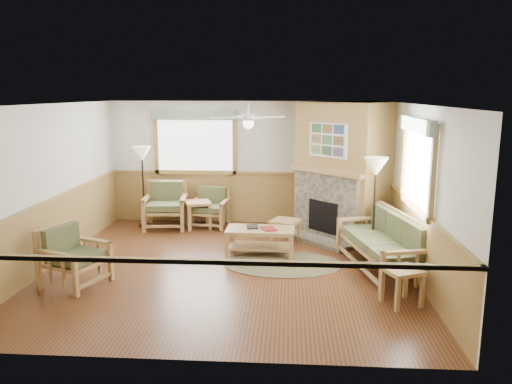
# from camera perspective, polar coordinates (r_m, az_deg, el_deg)

# --- Properties ---
(floor) EXTENTS (6.00, 6.00, 0.01)m
(floor) POSITION_cam_1_polar(r_m,az_deg,el_deg) (8.50, -3.04, -8.55)
(floor) COLOR #572F18
(floor) RESTS_ON ground
(ceiling) EXTENTS (6.00, 6.00, 0.01)m
(ceiling) POSITION_cam_1_polar(r_m,az_deg,el_deg) (8.00, -3.25, 9.99)
(ceiling) COLOR white
(ceiling) RESTS_ON floor
(wall_back) EXTENTS (6.00, 0.02, 2.70)m
(wall_back) POSITION_cam_1_polar(r_m,az_deg,el_deg) (11.09, -1.27, 3.37)
(wall_back) COLOR white
(wall_back) RESTS_ON floor
(wall_front) EXTENTS (6.00, 0.02, 2.70)m
(wall_front) POSITION_cam_1_polar(r_m,az_deg,el_deg) (5.26, -7.10, -5.72)
(wall_front) COLOR white
(wall_front) RESTS_ON floor
(wall_left) EXTENTS (0.02, 6.00, 2.70)m
(wall_left) POSITION_cam_1_polar(r_m,az_deg,el_deg) (9.01, -22.44, 0.66)
(wall_left) COLOR white
(wall_left) RESTS_ON floor
(wall_right) EXTENTS (0.02, 6.00, 2.70)m
(wall_right) POSITION_cam_1_polar(r_m,az_deg,el_deg) (8.33, 17.80, 0.17)
(wall_right) COLOR white
(wall_right) RESTS_ON floor
(wainscot) EXTENTS (6.00, 6.00, 1.10)m
(wainscot) POSITION_cam_1_polar(r_m,az_deg,el_deg) (8.33, -3.08, -4.96)
(wainscot) COLOR olive
(wainscot) RESTS_ON floor
(fireplace) EXTENTS (3.11, 3.11, 2.70)m
(fireplace) POSITION_cam_1_polar(r_m,az_deg,el_deg) (10.16, 9.85, 2.48)
(fireplace) COLOR olive
(fireplace) RESTS_ON floor
(window_back) EXTENTS (1.90, 0.16, 1.50)m
(window_back) POSITION_cam_1_polar(r_m,az_deg,el_deg) (11.10, -7.06, 9.42)
(window_back) COLOR white
(window_back) RESTS_ON wall_back
(window_right) EXTENTS (0.16, 1.90, 1.50)m
(window_right) POSITION_cam_1_polar(r_m,az_deg,el_deg) (7.99, 18.38, 8.22)
(window_right) COLOR white
(window_right) RESTS_ON wall_right
(ceiling_fan) EXTENTS (1.59, 1.59, 0.36)m
(ceiling_fan) POSITION_cam_1_polar(r_m,az_deg,el_deg) (8.27, -0.89, 9.77)
(ceiling_fan) COLOR white
(ceiling_fan) RESTS_ON ceiling
(sofa) EXTENTS (2.18, 1.27, 0.94)m
(sofa) POSITION_cam_1_polar(r_m,az_deg,el_deg) (8.44, 14.07, -5.64)
(sofa) COLOR #AC8450
(sofa) RESTS_ON floor
(armchair_back_left) EXTENTS (0.96, 0.96, 0.98)m
(armchair_back_left) POSITION_cam_1_polar(r_m,az_deg,el_deg) (10.93, -10.33, -1.50)
(armchair_back_left) COLOR #AC8450
(armchair_back_left) RESTS_ON floor
(armchair_back_right) EXTENTS (0.83, 0.83, 0.84)m
(armchair_back_right) POSITION_cam_1_polar(r_m,az_deg,el_deg) (10.91, -5.31, -1.77)
(armchair_back_right) COLOR #AC8450
(armchair_back_right) RESTS_ON floor
(armchair_left) EXTENTS (1.04, 1.04, 0.90)m
(armchair_left) POSITION_cam_1_polar(r_m,az_deg,el_deg) (8.08, -20.02, -6.91)
(armchair_left) COLOR #AC8450
(armchair_left) RESTS_ON floor
(coffee_table) EXTENTS (1.23, 0.64, 0.49)m
(coffee_table) POSITION_cam_1_polar(r_m,az_deg,el_deg) (9.03, 0.49, -5.69)
(coffee_table) COLOR #AC8450
(coffee_table) RESTS_ON floor
(end_table_chairs) EXTENTS (0.66, 0.64, 0.59)m
(end_table_chairs) POSITION_cam_1_polar(r_m,az_deg,el_deg) (10.83, -6.63, -2.58)
(end_table_chairs) COLOR #AC8450
(end_table_chairs) RESTS_ON floor
(end_table_sofa) EXTENTS (0.60, 0.59, 0.52)m
(end_table_sofa) POSITION_cam_1_polar(r_m,az_deg,el_deg) (7.26, 16.33, -10.35)
(end_table_sofa) COLOR #AC8450
(end_table_sofa) RESTS_ON floor
(footstool) EXTENTS (0.67, 0.67, 0.44)m
(footstool) POSITION_cam_1_polar(r_m,az_deg,el_deg) (9.80, 3.32, -4.46)
(footstool) COLOR #AC8450
(footstool) RESTS_ON floor
(braided_rug) EXTENTS (2.54, 2.54, 0.01)m
(braided_rug) POSITION_cam_1_polar(r_m,az_deg,el_deg) (8.63, 3.09, -8.18)
(braided_rug) COLOR brown
(braided_rug) RESTS_ON floor
(floor_lamp_left) EXTENTS (0.47, 0.47, 1.76)m
(floor_lamp_left) POSITION_cam_1_polar(r_m,az_deg,el_deg) (11.04, -12.76, 0.60)
(floor_lamp_left) COLOR black
(floor_lamp_left) RESTS_ON floor
(floor_lamp_right) EXTENTS (0.46, 0.46, 1.81)m
(floor_lamp_right) POSITION_cam_1_polar(r_m,az_deg,el_deg) (8.87, 13.34, -1.86)
(floor_lamp_right) COLOR black
(floor_lamp_right) RESTS_ON floor
(book_red) EXTENTS (0.32, 0.36, 0.03)m
(book_red) POSITION_cam_1_polar(r_m,az_deg,el_deg) (8.89, 1.44, -4.12)
(book_red) COLOR maroon
(book_red) RESTS_ON coffee_table
(book_dark) EXTENTS (0.24, 0.30, 0.02)m
(book_dark) POSITION_cam_1_polar(r_m,az_deg,el_deg) (9.03, -0.43, -3.91)
(book_dark) COLOR black
(book_dark) RESTS_ON coffee_table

